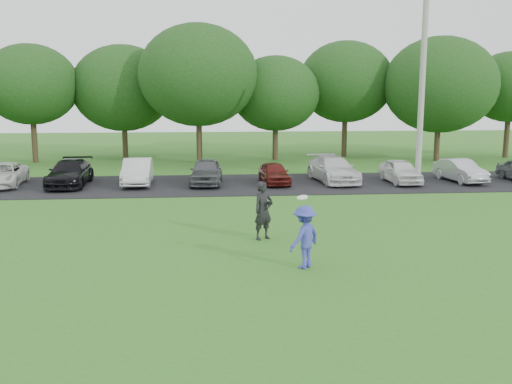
% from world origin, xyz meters
% --- Properties ---
extents(ground, '(100.00, 100.00, 0.00)m').
position_xyz_m(ground, '(0.00, 0.00, 0.00)').
color(ground, '#317321').
rests_on(ground, ground).
extents(parking_lot, '(32.00, 6.50, 0.03)m').
position_xyz_m(parking_lot, '(0.00, 13.00, 0.01)').
color(parking_lot, black).
rests_on(parking_lot, ground).
extents(utility_pole, '(0.28, 0.28, 9.22)m').
position_xyz_m(utility_pole, '(8.71, 12.26, 4.61)').
color(utility_pole, '#A1A19C').
rests_on(utility_pole, ground).
extents(frisbee_player, '(1.19, 1.16, 1.93)m').
position_xyz_m(frisbee_player, '(0.90, -0.48, 0.82)').
color(frisbee_player, '#3E44B0').
rests_on(frisbee_player, ground).
extents(camera_bystander, '(0.79, 0.71, 1.80)m').
position_xyz_m(camera_bystander, '(0.13, 2.49, 0.90)').
color(camera_bystander, black).
rests_on(camera_bystander, ground).
extents(parked_cars, '(30.46, 4.56, 1.25)m').
position_xyz_m(parked_cars, '(-1.61, 13.07, 0.62)').
color(parked_cars, silver).
rests_on(parked_cars, parking_lot).
extents(tree_row, '(42.39, 9.85, 8.64)m').
position_xyz_m(tree_row, '(1.51, 22.76, 4.91)').
color(tree_row, '#38281C').
rests_on(tree_row, ground).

